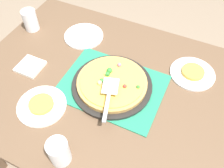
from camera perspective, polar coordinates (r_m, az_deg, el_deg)
name	(u,v)px	position (r m, az deg, el deg)	size (l,w,h in m)	color
ground_plane	(112,150)	(1.81, 0.00, -15.28)	(8.00, 8.00, 0.00)	#84705B
dining_table	(112,100)	(1.25, 0.00, -3.68)	(1.40, 1.00, 0.75)	brown
placemat	(112,86)	(1.16, 0.00, -0.52)	(0.48, 0.36, 0.01)	#237F5B
pizza_pan	(112,85)	(1.15, 0.00, -0.22)	(0.38, 0.38, 0.01)	black
pizza	(112,82)	(1.14, -0.01, 0.44)	(0.33, 0.33, 0.05)	tan
plate_near_left	(42,106)	(1.14, -16.09, -4.90)	(0.22, 0.22, 0.01)	white
plate_far_right	(192,73)	(1.27, 18.26, 2.35)	(0.22, 0.22, 0.01)	white
plate_side	(84,36)	(1.42, -6.62, 11.08)	(0.22, 0.22, 0.01)	white
served_slice_left	(41,104)	(1.13, -16.23, -4.53)	(0.11, 0.11, 0.02)	gold
served_slice_right	(193,72)	(1.26, 18.41, 2.73)	(0.11, 0.11, 0.02)	gold
cup_near	(30,20)	(1.50, -18.57, 13.98)	(0.08, 0.08, 0.12)	white
cup_far	(59,152)	(0.95, -12.29, -15.24)	(0.08, 0.08, 0.12)	white
pizza_server	(109,95)	(1.05, -0.74, -2.49)	(0.11, 0.23, 0.01)	silver
napkin_stack	(30,66)	(1.30, -18.58, 3.91)	(0.12, 0.12, 0.02)	white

